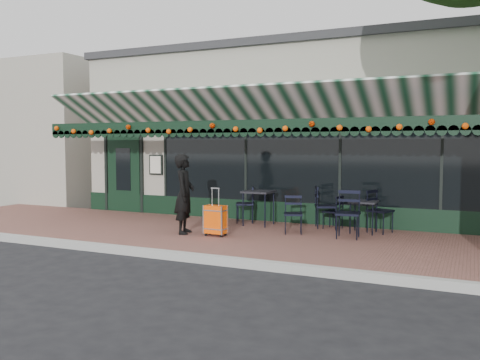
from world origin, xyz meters
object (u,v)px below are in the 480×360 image
at_px(cafe_table_b, 259,194).
at_px(chair_a_front, 348,214).
at_px(chair_a_right, 380,211).
at_px(chair_b_right, 326,207).
at_px(chair_b_left, 245,204).
at_px(chair_a_left, 333,212).
at_px(chair_b_front, 293,214).
at_px(cafe_table_a, 364,204).
at_px(suitcase, 215,220).
at_px(woman, 184,194).

bearing_deg(cafe_table_b, chair_a_front, -18.56).
distance_m(chair_a_right, chair_b_right, 1.25).
height_order(chair_a_right, chair_b_left, chair_a_right).
bearing_deg(chair_a_left, chair_a_right, 98.80).
height_order(chair_a_front, chair_b_front, chair_a_front).
xyz_separation_m(cafe_table_b, chair_b_right, (1.55, 0.29, -0.25)).
height_order(cafe_table_a, chair_a_right, chair_a_right).
bearing_deg(chair_b_front, chair_a_left, 36.60).
bearing_deg(chair_b_front, chair_b_right, 46.92).
distance_m(chair_b_right, chair_b_front, 1.10).
relative_size(cafe_table_a, chair_b_left, 0.77).
bearing_deg(suitcase, chair_a_front, 23.04).
relative_size(chair_a_front, chair_b_front, 1.20).
xyz_separation_m(chair_b_left, chair_b_front, (1.56, -0.95, -0.04)).
distance_m(chair_a_front, chair_b_right, 1.30).
xyz_separation_m(cafe_table_b, chair_a_right, (2.79, 0.14, -0.27)).
distance_m(cafe_table_a, chair_a_left, 0.81).
bearing_deg(woman, chair_b_left, -34.31).
distance_m(cafe_table_a, chair_a_right, 0.39).
xyz_separation_m(suitcase, chair_b_left, (-0.18, 1.93, 0.11)).
xyz_separation_m(woman, chair_a_front, (3.30, 0.93, -0.36)).
height_order(woman, suitcase, woman).
bearing_deg(cafe_table_b, chair_b_left, 152.39).
distance_m(cafe_table_b, chair_b_front, 1.36).
distance_m(cafe_table_b, chair_b_left, 0.58).
relative_size(cafe_table_b, chair_b_front, 1.00).
height_order(chair_a_left, chair_a_right, chair_a_right).
bearing_deg(cafe_table_a, chair_b_right, 161.14).
height_order(woman, chair_a_front, woman).
bearing_deg(chair_a_front, chair_b_right, 119.00).
bearing_deg(chair_a_front, chair_a_left, 113.55).
height_order(woman, cafe_table_a, woman).
xyz_separation_m(cafe_table_a, chair_a_left, (-0.73, 0.24, -0.24)).
relative_size(chair_a_front, chair_b_left, 1.09).
bearing_deg(chair_b_front, cafe_table_b, 127.74).
xyz_separation_m(chair_a_front, chair_b_left, (-2.75, 1.01, -0.04)).
bearing_deg(chair_a_right, chair_a_left, 106.97).
bearing_deg(chair_a_right, cafe_table_b, 113.73).
distance_m(suitcase, cafe_table_b, 1.76).
bearing_deg(chair_b_left, chair_b_front, 37.54).
relative_size(cafe_table_a, cafe_table_b, 0.85).
relative_size(cafe_table_a, chair_b_right, 0.71).
bearing_deg(cafe_table_a, chair_b_front, -153.13).
height_order(woman, chair_a_right, woman).
bearing_deg(cafe_table_a, chair_a_right, 27.24).
distance_m(cafe_table_a, chair_b_front, 1.54).
bearing_deg(chair_b_left, chair_a_front, 48.84).
height_order(cafe_table_b, chair_a_right, chair_a_right).
bearing_deg(chair_b_right, chair_b_front, 134.35).
relative_size(chair_b_left, chair_b_front, 1.10).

